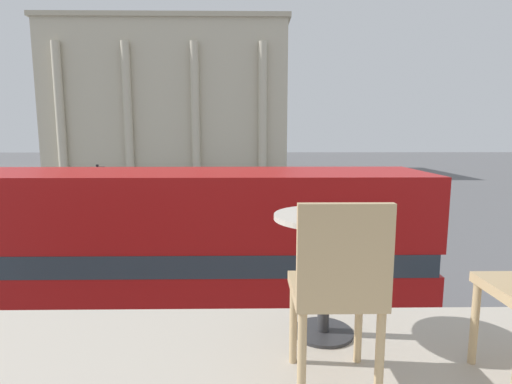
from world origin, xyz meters
name	(u,v)px	position (x,y,z in m)	size (l,w,h in m)	color
double_decker_bus	(176,254)	(-0.64, 5.80, 2.24)	(10.58, 2.63, 4.03)	black
cafe_dining_table	(325,247)	(1.40, -0.35, 4.17)	(0.60, 0.60, 0.73)	#2D2D30
cafe_chair_0	(338,285)	(1.36, -0.89, 4.15)	(0.40, 0.40, 0.91)	tan
plaza_building_left	(175,103)	(-8.31, 48.00, 8.60)	(27.13, 16.07, 17.19)	beige
traffic_light_near	(290,214)	(2.18, 9.20, 2.42)	(0.42, 0.24, 3.70)	black
traffic_light_mid	(100,190)	(-5.85, 15.49, 2.26)	(0.42, 0.24, 3.44)	black
car_maroon	(336,189)	(7.43, 27.00, 0.70)	(4.20, 1.93, 1.35)	black
pedestrian_yellow	(165,185)	(-5.36, 26.94, 1.04)	(0.32, 0.32, 1.80)	#282B33
pedestrian_black	(129,210)	(-5.05, 16.95, 1.05)	(0.32, 0.32, 1.81)	#282B33
pedestrian_white	(215,192)	(-1.36, 23.90, 0.95)	(0.32, 0.32, 1.65)	#282B33
pedestrian_grey	(251,193)	(1.06, 22.65, 1.05)	(0.32, 0.32, 1.81)	#282B33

